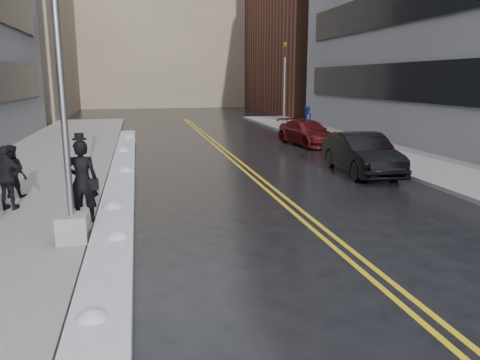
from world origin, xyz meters
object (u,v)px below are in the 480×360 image
fire_hydrant (391,151)px  pedestrian_b (12,171)px  lamppost (65,134)px  traffic_signal (284,82)px  pedestrian_fedora (82,181)px  car_maroon (307,133)px  car_black (362,154)px  pedestrian_d (8,178)px  pedestrian_east (306,121)px

fire_hydrant → pedestrian_b: (-14.58, -3.41, 0.40)m
lamppost → pedestrian_b: lamppost is taller
traffic_signal → pedestrian_fedora: bearing=-119.7°
traffic_signal → car_maroon: traffic_signal is taller
lamppost → traffic_signal: 24.98m
pedestrian_fedora → car_black: pedestrian_fedora is taller
pedestrian_fedora → pedestrian_d: size_ratio=1.17×
car_black → pedestrian_b: bearing=-168.3°
lamppost → pedestrian_fedora: 2.01m
fire_hydrant → pedestrian_fedora: bearing=-151.9°
fire_hydrant → pedestrian_fedora: 13.84m
traffic_signal → pedestrian_b: bearing=-129.0°
pedestrian_b → pedestrian_d: pedestrian_d is taller
pedestrian_fedora → car_maroon: 16.81m
lamppost → pedestrian_east: 20.86m
traffic_signal → car_maroon: 8.08m
car_maroon → pedestrian_d: bearing=-146.3°
lamppost → fire_hydrant: bearing=33.0°
pedestrian_east → lamppost: bearing=22.5°
fire_hydrant → car_maroon: bearing=103.1°
lamppost → car_maroon: bearing=53.2°
pedestrian_east → traffic_signal: bearing=-123.9°
lamppost → pedestrian_east: bearing=55.7°
lamppost → pedestrian_d: 3.96m
lamppost → car_maroon: lamppost is taller
fire_hydrant → pedestrian_d: 15.15m
lamppost → fire_hydrant: (12.30, 8.00, -1.98)m
fire_hydrant → pedestrian_d: bearing=-161.0°
car_black → traffic_signal: bearing=87.5°
traffic_signal → lamppost: bearing=-118.2°
fire_hydrant → pedestrian_east: size_ratio=0.39×
pedestrian_fedora → pedestrian_b: (-2.38, 3.10, -0.24)m
pedestrian_b → pedestrian_d: (0.26, -1.53, 0.09)m
traffic_signal → pedestrian_d: bearing=-126.1°
pedestrian_b → car_maroon: 16.38m
traffic_signal → car_black: 16.05m
traffic_signal → pedestrian_fedora: (-11.70, -20.51, -2.22)m
pedestrian_d → car_black: 12.46m
lamppost → fire_hydrant: 14.81m
pedestrian_b → traffic_signal: bearing=-114.7°
fire_hydrant → car_maroon: size_ratio=0.15×
traffic_signal → fire_hydrant: bearing=-88.0°
traffic_signal → pedestrian_d: (-13.81, -18.94, -2.37)m
lamppost → car_black: lamppost is taller
traffic_signal → pedestrian_fedora: size_ratio=2.90×
pedestrian_east → car_maroon: 2.92m
car_black → car_maroon: car_black is taller
pedestrian_d → car_black: (12.04, 3.20, -0.24)m
lamppost → fire_hydrant: size_ratio=10.45×
fire_hydrant → traffic_signal: traffic_signal is taller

